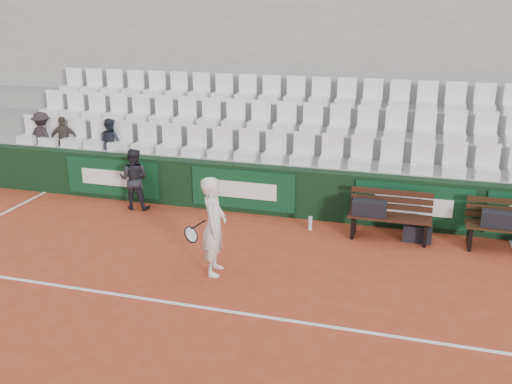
{
  "coord_description": "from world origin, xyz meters",
  "views": [
    {
      "loc": [
        3.14,
        -6.78,
        4.25
      ],
      "look_at": [
        0.5,
        2.4,
        1.0
      ],
      "focal_mm": 40.0,
      "sensor_mm": 36.0,
      "label": 1
    }
  ],
  "objects_px": {
    "bench_left": "(389,227)",
    "water_bottle_near": "(310,223)",
    "spectator_a": "(41,118)",
    "spectator_c": "(109,123)",
    "bench_right": "(509,239)",
    "sports_bag_ground": "(417,233)",
    "sports_bag_left": "(369,208)",
    "spectator_b": "(62,121)",
    "water_bottle_far": "(424,236)",
    "sports_bag_right": "(499,219)",
    "ball_kid": "(134,179)",
    "tennis_player": "(214,226)"
  },
  "relations": [
    {
      "from": "sports_bag_left",
      "to": "sports_bag_right",
      "type": "relative_size",
      "value": 1.07
    },
    {
      "from": "sports_bag_left",
      "to": "spectator_c",
      "type": "relative_size",
      "value": 0.55
    },
    {
      "from": "ball_kid",
      "to": "sports_bag_ground",
      "type": "bearing_deg",
      "value": 171.1
    },
    {
      "from": "water_bottle_near",
      "to": "spectator_b",
      "type": "distance_m",
      "value": 6.38
    },
    {
      "from": "sports_bag_left",
      "to": "water_bottle_far",
      "type": "height_order",
      "value": "sports_bag_left"
    },
    {
      "from": "bench_left",
      "to": "tennis_player",
      "type": "bearing_deg",
      "value": -140.23
    },
    {
      "from": "bench_left",
      "to": "spectator_c",
      "type": "distance_m",
      "value": 6.62
    },
    {
      "from": "sports_bag_ground",
      "to": "ball_kid",
      "type": "distance_m",
      "value": 5.83
    },
    {
      "from": "sports_bag_left",
      "to": "spectator_a",
      "type": "height_order",
      "value": "spectator_a"
    },
    {
      "from": "sports_bag_ground",
      "to": "spectator_c",
      "type": "xyz_separation_m",
      "value": [
        -6.89,
        1.13,
        1.41
      ]
    },
    {
      "from": "sports_bag_left",
      "to": "water_bottle_near",
      "type": "bearing_deg",
      "value": 177.23
    },
    {
      "from": "sports_bag_right",
      "to": "spectator_b",
      "type": "height_order",
      "value": "spectator_b"
    },
    {
      "from": "ball_kid",
      "to": "sports_bag_left",
      "type": "bearing_deg",
      "value": 169.77
    },
    {
      "from": "sports_bag_ground",
      "to": "spectator_c",
      "type": "height_order",
      "value": "spectator_c"
    },
    {
      "from": "water_bottle_near",
      "to": "spectator_b",
      "type": "relative_size",
      "value": 0.24
    },
    {
      "from": "sports_bag_left",
      "to": "water_bottle_far",
      "type": "relative_size",
      "value": 2.4
    },
    {
      "from": "sports_bag_left",
      "to": "water_bottle_near",
      "type": "distance_m",
      "value": 1.2
    },
    {
      "from": "sports_bag_left",
      "to": "tennis_player",
      "type": "height_order",
      "value": "tennis_player"
    },
    {
      "from": "spectator_a",
      "to": "spectator_b",
      "type": "bearing_deg",
      "value": -166.04
    },
    {
      "from": "bench_right",
      "to": "spectator_a",
      "type": "xyz_separation_m",
      "value": [
        -10.24,
        1.14,
        1.37
      ]
    },
    {
      "from": "ball_kid",
      "to": "spectator_b",
      "type": "distance_m",
      "value": 2.67
    },
    {
      "from": "bench_left",
      "to": "water_bottle_far",
      "type": "relative_size",
      "value": 5.78
    },
    {
      "from": "bench_left",
      "to": "ball_kid",
      "type": "distance_m",
      "value": 5.31
    },
    {
      "from": "sports_bag_ground",
      "to": "spectator_a",
      "type": "distance_m",
      "value": 8.87
    },
    {
      "from": "water_bottle_far",
      "to": "spectator_b",
      "type": "bearing_deg",
      "value": 171.6
    },
    {
      "from": "bench_left",
      "to": "bench_right",
      "type": "bearing_deg",
      "value": 1.23
    },
    {
      "from": "ball_kid",
      "to": "spectator_b",
      "type": "xyz_separation_m",
      "value": [
        -2.3,
        1.01,
        0.9
      ]
    },
    {
      "from": "sports_bag_right",
      "to": "bench_right",
      "type": "bearing_deg",
      "value": 11.34
    },
    {
      "from": "water_bottle_near",
      "to": "spectator_a",
      "type": "relative_size",
      "value": 0.23
    },
    {
      "from": "bench_left",
      "to": "sports_bag_right",
      "type": "height_order",
      "value": "sports_bag_right"
    },
    {
      "from": "sports_bag_right",
      "to": "spectator_c",
      "type": "relative_size",
      "value": 0.51
    },
    {
      "from": "water_bottle_far",
      "to": "ball_kid",
      "type": "xyz_separation_m",
      "value": [
        -5.93,
        0.2,
        0.53
      ]
    },
    {
      "from": "water_bottle_near",
      "to": "water_bottle_far",
      "type": "xyz_separation_m",
      "value": [
        2.12,
        -0.04,
        -0.01
      ]
    },
    {
      "from": "water_bottle_near",
      "to": "water_bottle_far",
      "type": "relative_size",
      "value": 1.04
    },
    {
      "from": "sports_bag_right",
      "to": "tennis_player",
      "type": "distance_m",
      "value": 5.01
    },
    {
      "from": "spectator_a",
      "to": "bench_left",
      "type": "bearing_deg",
      "value": -174.3
    },
    {
      "from": "bench_left",
      "to": "spectator_b",
      "type": "height_order",
      "value": "spectator_b"
    },
    {
      "from": "spectator_a",
      "to": "spectator_b",
      "type": "height_order",
      "value": "spectator_a"
    },
    {
      "from": "sports_bag_right",
      "to": "water_bottle_far",
      "type": "height_order",
      "value": "sports_bag_right"
    },
    {
      "from": "spectator_c",
      "to": "bench_left",
      "type": "bearing_deg",
      "value": -174.5
    },
    {
      "from": "sports_bag_ground",
      "to": "spectator_b",
      "type": "bearing_deg",
      "value": 172.08
    },
    {
      "from": "bench_left",
      "to": "water_bottle_near",
      "type": "bearing_deg",
      "value": 179.44
    },
    {
      "from": "bench_left",
      "to": "ball_kid",
      "type": "height_order",
      "value": "ball_kid"
    },
    {
      "from": "sports_bag_left",
      "to": "spectator_c",
      "type": "bearing_deg",
      "value": 168.46
    },
    {
      "from": "bench_left",
      "to": "spectator_c",
      "type": "height_order",
      "value": "spectator_c"
    },
    {
      "from": "water_bottle_near",
      "to": "sports_bag_ground",
      "type": "bearing_deg",
      "value": 1.24
    },
    {
      "from": "sports_bag_ground",
      "to": "spectator_a",
      "type": "relative_size",
      "value": 0.43
    },
    {
      "from": "ball_kid",
      "to": "tennis_player",
      "type": "bearing_deg",
      "value": 130.47
    },
    {
      "from": "spectator_c",
      "to": "bench_right",
      "type": "bearing_deg",
      "value": -171.66
    },
    {
      "from": "sports_bag_ground",
      "to": "spectator_b",
      "type": "relative_size",
      "value": 0.46
    }
  ]
}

